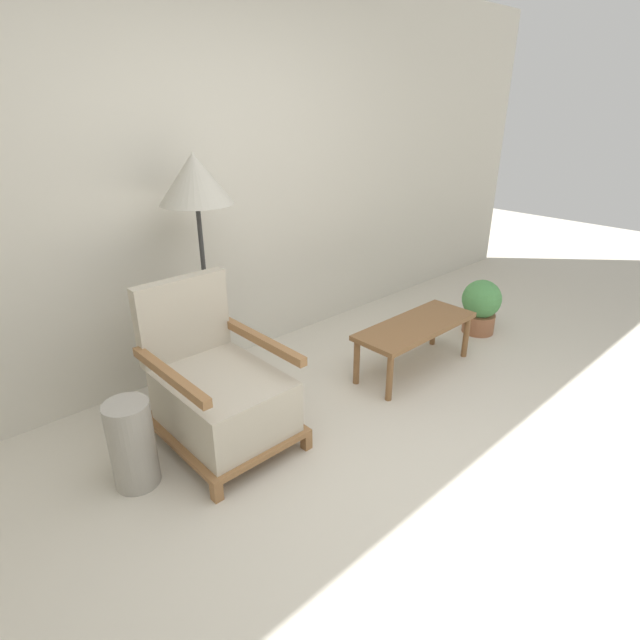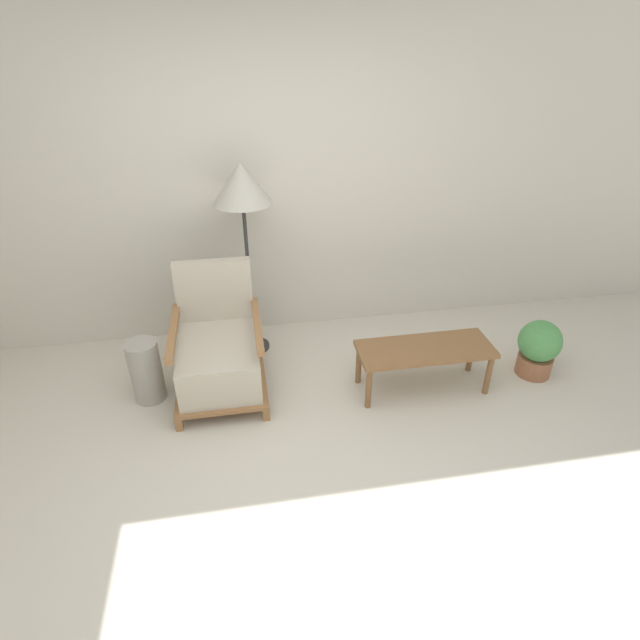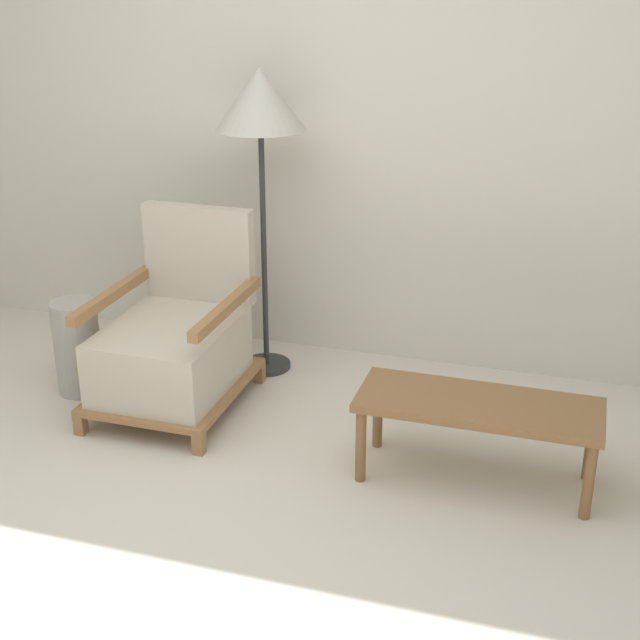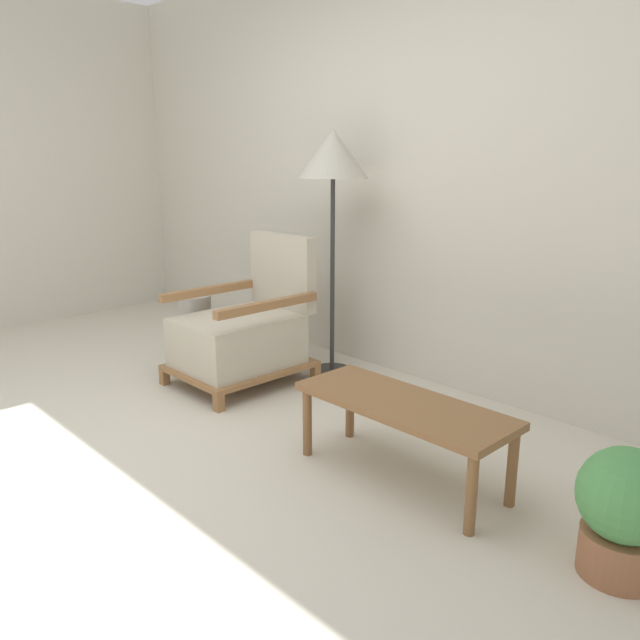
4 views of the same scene
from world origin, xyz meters
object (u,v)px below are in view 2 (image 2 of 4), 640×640
Objects in this scene: coffee_table at (425,353)px; potted_plant at (538,347)px; floor_lamp at (242,190)px; vase at (146,371)px; armchair at (219,353)px.

potted_plant is at bearing 1.24° from coffee_table.
floor_lamp is 3.26× the size of vase.
floor_lamp reaches higher than coffee_table.
potted_plant reaches higher than coffee_table.
vase is at bearing -178.03° from armchair.
potted_plant is at bearing -4.18° from vase.
coffee_table is (1.48, -0.25, -0.00)m from armchair.
vase reaches higher than coffee_table.
floor_lamp is 2.53m from potted_plant.
coffee_table is 0.94m from potted_plant.
coffee_table is at bearing -6.68° from vase.
armchair reaches higher than potted_plant.
armchair is at bearing -117.61° from floor_lamp.
armchair reaches higher than coffee_table.
floor_lamp is at bearing 62.39° from armchair.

